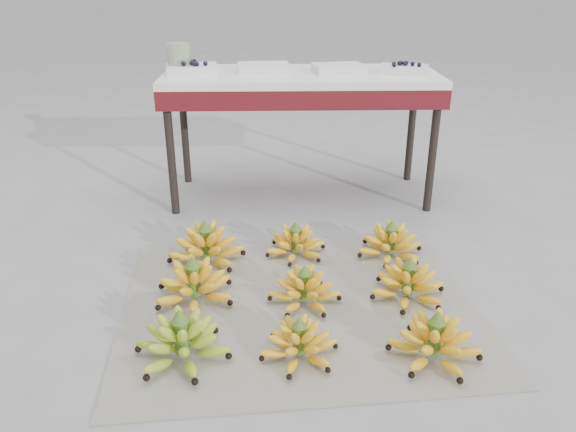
{
  "coord_description": "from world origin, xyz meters",
  "views": [
    {
      "loc": [
        -0.19,
        -1.73,
        1.11
      ],
      "look_at": [
        -0.14,
        0.21,
        0.25
      ],
      "focal_mm": 35.0,
      "sensor_mm": 36.0,
      "label": 1
    }
  ],
  "objects_px": {
    "bunch_mid_left": "(194,285)",
    "bunch_mid_center": "(305,290)",
    "bunch_mid_right": "(408,284)",
    "tray_left": "(264,68)",
    "newspaper_mat": "(300,304)",
    "vendor_table": "(301,88)",
    "bunch_back_right": "(390,244)",
    "bunch_front_right": "(435,342)",
    "tray_right": "(339,68)",
    "bunch_front_left": "(182,342)",
    "tray_far_right": "(404,69)",
    "tray_far_left": "(192,68)",
    "bunch_front_center": "(299,343)",
    "glass_jar": "(179,58)",
    "bunch_back_center": "(296,243)",
    "bunch_back_left": "(206,247)"
  },
  "relations": [
    {
      "from": "bunch_front_left",
      "to": "bunch_back_right",
      "type": "relative_size",
      "value": 1.38
    },
    {
      "from": "bunch_front_right",
      "to": "bunch_back_right",
      "type": "height_order",
      "value": "bunch_front_right"
    },
    {
      "from": "bunch_back_center",
      "to": "tray_far_left",
      "type": "xyz_separation_m",
      "value": [
        -0.48,
        0.69,
        0.6
      ]
    },
    {
      "from": "newspaper_mat",
      "to": "tray_right",
      "type": "height_order",
      "value": "tray_right"
    },
    {
      "from": "bunch_mid_center",
      "to": "tray_left",
      "type": "height_order",
      "value": "tray_left"
    },
    {
      "from": "bunch_mid_left",
      "to": "vendor_table",
      "type": "distance_m",
      "value": 1.22
    },
    {
      "from": "bunch_front_center",
      "to": "bunch_back_center",
      "type": "bearing_deg",
      "value": 94.96
    },
    {
      "from": "newspaper_mat",
      "to": "bunch_mid_left",
      "type": "height_order",
      "value": "bunch_mid_left"
    },
    {
      "from": "newspaper_mat",
      "to": "vendor_table",
      "type": "height_order",
      "value": "vendor_table"
    },
    {
      "from": "bunch_front_right",
      "to": "tray_far_right",
      "type": "bearing_deg",
      "value": 99.32
    },
    {
      "from": "tray_left",
      "to": "tray_far_right",
      "type": "height_order",
      "value": "tray_far_right"
    },
    {
      "from": "bunch_front_center",
      "to": "glass_jar",
      "type": "distance_m",
      "value": 1.61
    },
    {
      "from": "bunch_mid_left",
      "to": "tray_right",
      "type": "height_order",
      "value": "tray_right"
    },
    {
      "from": "newspaper_mat",
      "to": "tray_far_right",
      "type": "xyz_separation_m",
      "value": [
        0.54,
        1.03,
        0.66
      ]
    },
    {
      "from": "bunch_mid_left",
      "to": "bunch_mid_right",
      "type": "bearing_deg",
      "value": -15.71
    },
    {
      "from": "bunch_mid_center",
      "to": "newspaper_mat",
      "type": "bearing_deg",
      "value": -150.1
    },
    {
      "from": "tray_far_left",
      "to": "tray_left",
      "type": "distance_m",
      "value": 0.35
    },
    {
      "from": "bunch_front_right",
      "to": "glass_jar",
      "type": "height_order",
      "value": "glass_jar"
    },
    {
      "from": "bunch_front_right",
      "to": "bunch_mid_right",
      "type": "bearing_deg",
      "value": 106.21
    },
    {
      "from": "vendor_table",
      "to": "bunch_back_right",
      "type": "bearing_deg",
      "value": -64.14
    },
    {
      "from": "newspaper_mat",
      "to": "tray_left",
      "type": "xyz_separation_m",
      "value": [
        -0.13,
        1.08,
        0.66
      ]
    },
    {
      "from": "vendor_table",
      "to": "glass_jar",
      "type": "distance_m",
      "value": 0.6
    },
    {
      "from": "bunch_mid_center",
      "to": "vendor_table",
      "type": "relative_size",
      "value": 0.24
    },
    {
      "from": "bunch_front_right",
      "to": "bunch_mid_right",
      "type": "relative_size",
      "value": 1.21
    },
    {
      "from": "newspaper_mat",
      "to": "tray_far_right",
      "type": "height_order",
      "value": "tray_far_right"
    },
    {
      "from": "tray_far_right",
      "to": "tray_far_left",
      "type": "bearing_deg",
      "value": 177.94
    },
    {
      "from": "glass_jar",
      "to": "tray_far_left",
      "type": "bearing_deg",
      "value": -7.2
    },
    {
      "from": "bunch_mid_center",
      "to": "bunch_front_center",
      "type": "bearing_deg",
      "value": -77.39
    },
    {
      "from": "bunch_front_left",
      "to": "vendor_table",
      "type": "relative_size",
      "value": 0.29
    },
    {
      "from": "tray_left",
      "to": "tray_right",
      "type": "height_order",
      "value": "tray_left"
    },
    {
      "from": "vendor_table",
      "to": "tray_left",
      "type": "distance_m",
      "value": 0.21
    },
    {
      "from": "newspaper_mat",
      "to": "vendor_table",
      "type": "distance_m",
      "value": 1.2
    },
    {
      "from": "bunch_front_left",
      "to": "tray_right",
      "type": "height_order",
      "value": "tray_right"
    },
    {
      "from": "bunch_back_left",
      "to": "tray_far_right",
      "type": "xyz_separation_m",
      "value": [
        0.91,
        0.7,
        0.59
      ]
    },
    {
      "from": "bunch_front_center",
      "to": "bunch_front_left",
      "type": "bearing_deg",
      "value": -174.19
    },
    {
      "from": "tray_left",
      "to": "tray_far_right",
      "type": "xyz_separation_m",
      "value": [
        0.68,
        -0.06,
        -0.0
      ]
    },
    {
      "from": "bunch_front_left",
      "to": "tray_far_left",
      "type": "distance_m",
      "value": 1.49
    },
    {
      "from": "bunch_front_center",
      "to": "tray_right",
      "type": "xyz_separation_m",
      "value": [
        0.25,
        1.36,
        0.6
      ]
    },
    {
      "from": "newspaper_mat",
      "to": "bunch_front_left",
      "type": "bearing_deg",
      "value": -141.19
    },
    {
      "from": "bunch_front_right",
      "to": "tray_right",
      "type": "xyz_separation_m",
      "value": [
        -0.17,
        1.38,
        0.6
      ]
    },
    {
      "from": "vendor_table",
      "to": "tray_far_right",
      "type": "height_order",
      "value": "tray_far_right"
    },
    {
      "from": "bunch_front_right",
      "to": "glass_jar",
      "type": "distance_m",
      "value": 1.8
    },
    {
      "from": "bunch_front_right",
      "to": "vendor_table",
      "type": "height_order",
      "value": "vendor_table"
    },
    {
      "from": "vendor_table",
      "to": "tray_far_left",
      "type": "distance_m",
      "value": 0.54
    },
    {
      "from": "vendor_table",
      "to": "bunch_mid_right",
      "type": "bearing_deg",
      "value": -71.48
    },
    {
      "from": "bunch_front_center",
      "to": "tray_left",
      "type": "bearing_deg",
      "value": 101.12
    },
    {
      "from": "bunch_mid_right",
      "to": "tray_left",
      "type": "height_order",
      "value": "tray_left"
    },
    {
      "from": "bunch_back_left",
      "to": "tray_far_left",
      "type": "xyz_separation_m",
      "value": [
        -0.11,
        0.74,
        0.59
      ]
    },
    {
      "from": "bunch_mid_left",
      "to": "bunch_mid_center",
      "type": "distance_m",
      "value": 0.4
    },
    {
      "from": "bunch_mid_right",
      "to": "bunch_back_left",
      "type": "height_order",
      "value": "bunch_back_left"
    }
  ]
}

